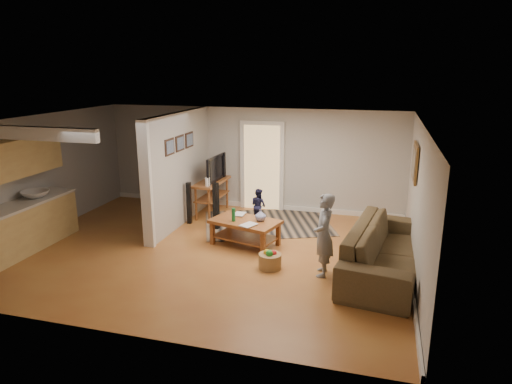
% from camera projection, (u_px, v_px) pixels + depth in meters
% --- Properties ---
extents(ground, '(7.50, 7.50, 0.00)m').
position_uv_depth(ground, '(208.00, 251.00, 8.84)').
color(ground, '#9D5327').
rests_on(ground, ground).
extents(room_shell, '(7.54, 6.02, 2.52)m').
position_uv_depth(room_shell, '(164.00, 169.00, 9.13)').
color(room_shell, '#B5B3AD').
rests_on(room_shell, ground).
extents(area_rug, '(3.34, 2.93, 0.01)m').
position_uv_depth(area_rug, '(267.00, 223.00, 10.38)').
color(area_rug, black).
rests_on(area_rug, ground).
extents(sofa, '(1.54, 3.03, 0.85)m').
position_uv_depth(sofa, '(385.00, 272.00, 7.90)').
color(sofa, '#4B4225').
rests_on(sofa, ground).
extents(coffee_table, '(1.47, 1.08, 0.78)m').
position_uv_depth(coffee_table, '(246.00, 226.00, 9.03)').
color(coffee_table, brown).
rests_on(coffee_table, ground).
extents(tv_console, '(0.54, 1.33, 1.13)m').
position_uv_depth(tv_console, '(212.00, 184.00, 10.87)').
color(tv_console, brown).
rests_on(tv_console, ground).
extents(speaker_left, '(0.13, 0.13, 1.04)m').
position_uv_depth(speaker_left, '(216.00, 206.00, 9.89)').
color(speaker_left, black).
rests_on(speaker_left, ground).
extents(speaker_right, '(0.10, 0.10, 0.96)m').
position_uv_depth(speaker_right, '(189.00, 203.00, 10.27)').
color(speaker_right, black).
rests_on(speaker_right, ground).
extents(toy_basket, '(0.40, 0.40, 0.36)m').
position_uv_depth(toy_basket, '(270.00, 260.00, 8.03)').
color(toy_basket, olive).
rests_on(toy_basket, ground).
extents(child, '(0.40, 0.56, 1.43)m').
position_uv_depth(child, '(322.00, 274.00, 7.82)').
color(child, gray).
rests_on(child, ground).
extents(toddler, '(0.48, 0.45, 0.79)m').
position_uv_depth(toddler, '(258.00, 222.00, 10.48)').
color(toddler, '#1C1C3B').
rests_on(toddler, ground).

